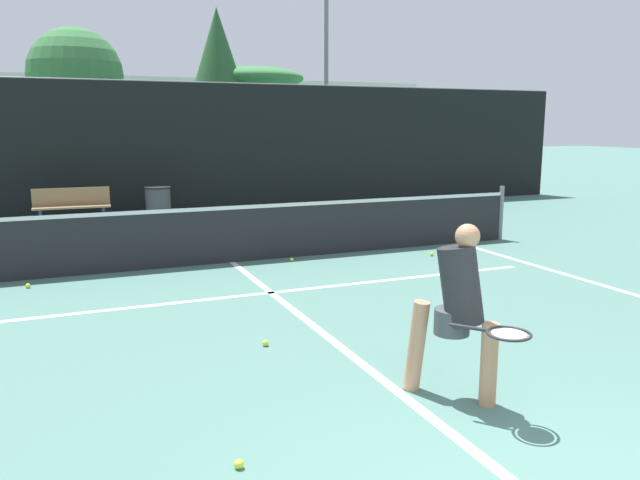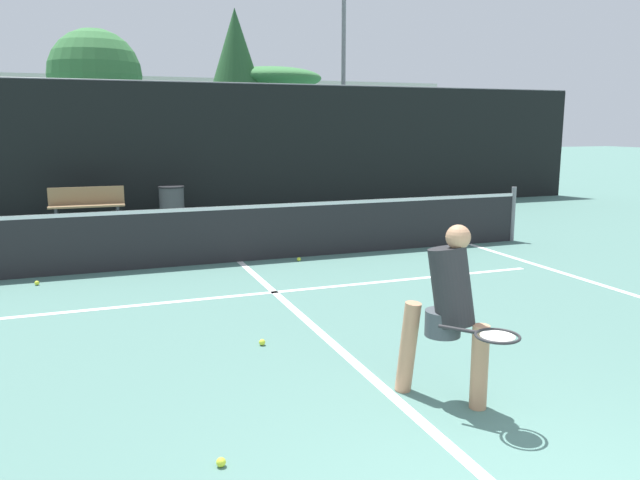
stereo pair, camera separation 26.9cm
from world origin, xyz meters
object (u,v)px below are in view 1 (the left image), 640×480
parked_car (219,180)px  courtside_bench (72,205)px  trash_bin (158,204)px  player_practicing (458,306)px

parked_car → courtside_bench: bearing=-137.1°
trash_bin → player_practicing: bearing=-85.8°
trash_bin → courtside_bench: bearing=-177.4°
player_practicing → courtside_bench: 11.28m
trash_bin → parked_car: parked_car is taller
player_practicing → trash_bin: size_ratio=1.84×
player_practicing → courtside_bench: size_ratio=0.90×
courtside_bench → trash_bin: (1.92, 0.09, -0.06)m
courtside_bench → trash_bin: bearing=4.3°
player_practicing → parked_car: 15.09m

